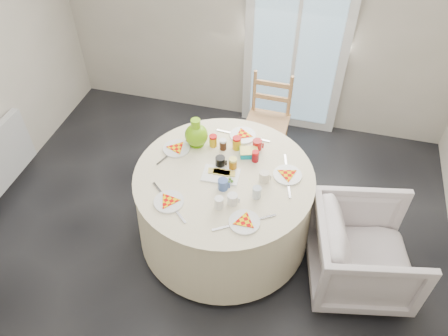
% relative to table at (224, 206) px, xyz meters
% --- Properties ---
extents(floor, '(4.00, 4.00, 0.00)m').
position_rel_table_xyz_m(floor, '(-0.12, -0.30, -0.38)').
color(floor, black).
rests_on(floor, ground).
extents(wall_back, '(4.00, 0.02, 2.60)m').
position_rel_table_xyz_m(wall_back, '(-0.12, 1.70, 0.93)').
color(wall_back, '#BCB5A3').
rests_on(wall_back, floor).
extents(glass_door, '(1.00, 0.08, 2.10)m').
position_rel_table_xyz_m(glass_door, '(0.28, 1.65, 0.68)').
color(glass_door, silver).
rests_on(glass_door, floor).
extents(table, '(1.39, 1.39, 0.70)m').
position_rel_table_xyz_m(table, '(0.00, 0.00, 0.00)').
color(table, beige).
rests_on(table, floor).
extents(wooden_chair, '(0.40, 0.39, 0.89)m').
position_rel_table_xyz_m(wooden_chair, '(0.14, 1.05, 0.09)').
color(wooden_chair, '#AF8054').
rests_on(wooden_chair, floor).
extents(armchair, '(0.82, 0.85, 0.75)m').
position_rel_table_xyz_m(armchair, '(1.10, -0.14, 0.02)').
color(armchair, beige).
rests_on(armchair, floor).
extents(place_settings, '(1.43, 1.43, 0.02)m').
position_rel_table_xyz_m(place_settings, '(0.00, 0.00, 0.40)').
color(place_settings, silver).
rests_on(place_settings, table).
extents(jar_cluster, '(0.44, 0.27, 0.12)m').
position_rel_table_xyz_m(jar_cluster, '(0.00, 0.25, 0.45)').
color(jar_cluster, '#A15E15').
rests_on(jar_cluster, table).
extents(butter_tub, '(0.16, 0.14, 0.06)m').
position_rel_table_xyz_m(butter_tub, '(0.13, 0.26, 0.41)').
color(butter_tub, '#0190AD').
rests_on(butter_tub, table).
extents(green_pitcher, '(0.24, 0.24, 0.24)m').
position_rel_table_xyz_m(green_pitcher, '(-0.30, 0.28, 0.49)').
color(green_pitcher, '#6EB70D').
rests_on(green_pitcher, table).
extents(cheese_platter, '(0.28, 0.19, 0.04)m').
position_rel_table_xyz_m(cheese_platter, '(-0.02, -0.01, 0.40)').
color(cheese_platter, silver).
rests_on(cheese_platter, table).
extents(mugs_glasses, '(0.60, 0.60, 0.10)m').
position_rel_table_xyz_m(mugs_glasses, '(0.13, -0.03, 0.44)').
color(mugs_glasses, gray).
rests_on(mugs_glasses, table).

